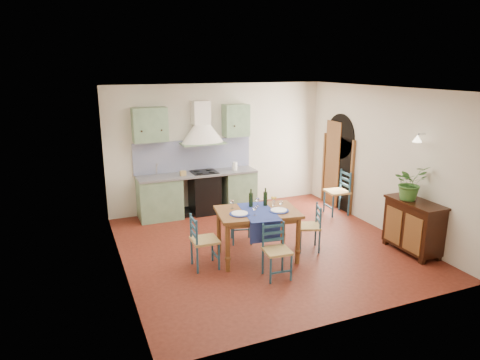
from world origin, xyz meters
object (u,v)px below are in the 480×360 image
chair_near (276,251)px  sideboard (413,225)px  dining_table (258,216)px  potted_plant (410,182)px

chair_near → sideboard: (2.61, -0.09, 0.08)m
dining_table → sideboard: dining_table is taller
dining_table → chair_near: 0.78m
dining_table → chair_near: size_ratio=1.73×
chair_near → potted_plant: size_ratio=1.38×
dining_table → potted_plant: potted_plant is taller
dining_table → sideboard: (2.60, -0.80, -0.24)m
sideboard → potted_plant: bearing=110.2°
chair_near → dining_table: bearing=89.3°
chair_near → potted_plant: (2.56, 0.04, 0.81)m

